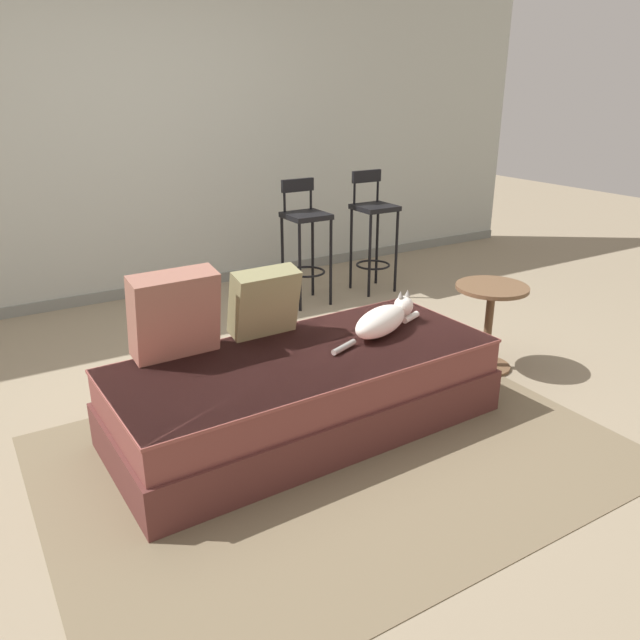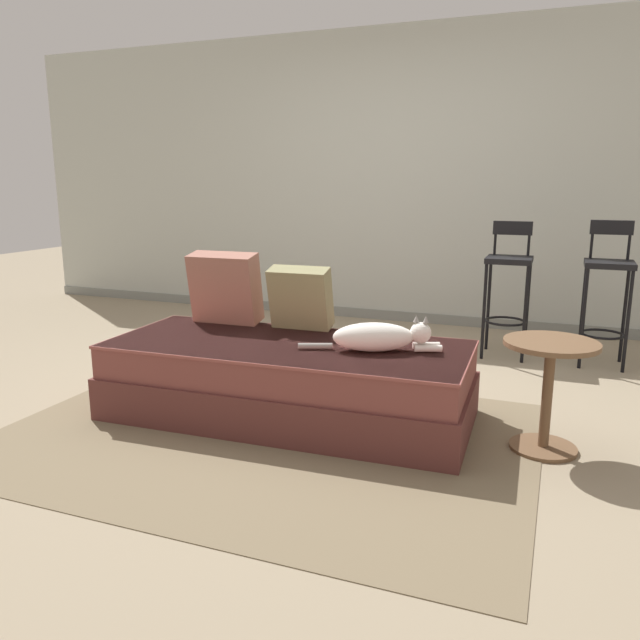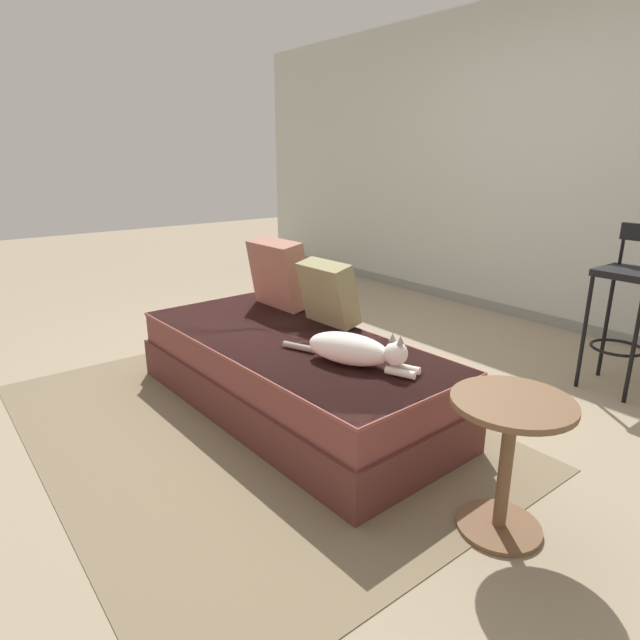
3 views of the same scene
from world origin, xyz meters
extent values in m
plane|color=gray|center=(0.00, 0.00, 0.00)|extent=(16.00, 16.00, 0.00)
cube|color=#B7BCB2|center=(0.00, 2.25, 1.30)|extent=(8.00, 0.10, 2.60)
cube|color=gray|center=(0.00, 2.20, 0.04)|extent=(8.00, 0.02, 0.09)
cube|color=#75664C|center=(0.00, -0.70, 0.00)|extent=(2.68, 1.95, 0.01)
cube|color=brown|center=(0.00, -0.40, 0.12)|extent=(2.01, 0.92, 0.24)
cube|color=brown|center=(0.00, -0.40, 0.33)|extent=(1.96, 0.87, 0.18)
cube|color=brown|center=(0.00, -0.40, 0.41)|extent=(1.98, 0.89, 0.02)
cube|color=#936051|center=(-0.55, -0.09, 0.64)|extent=(0.43, 0.23, 0.44)
cube|color=#847F56|center=(-0.06, -0.07, 0.61)|extent=(0.36, 0.22, 0.38)
ellipsoid|color=white|center=(0.48, -0.39, 0.49)|extent=(0.45, 0.31, 0.15)
sphere|color=white|center=(0.71, -0.30, 0.52)|extent=(0.11, 0.11, 0.11)
cone|color=gray|center=(0.68, -0.30, 0.59)|extent=(0.03, 0.03, 0.04)
cone|color=gray|center=(0.73, -0.30, 0.59)|extent=(0.03, 0.03, 0.04)
cylinder|color=white|center=(0.75, -0.31, 0.44)|extent=(0.14, 0.08, 0.04)
cylinder|color=white|center=(0.73, -0.26, 0.44)|extent=(0.14, 0.08, 0.04)
cylinder|color=gray|center=(0.19, -0.47, 0.44)|extent=(0.18, 0.09, 0.03)
cylinder|color=black|center=(0.86, 1.17, 0.35)|extent=(0.02, 0.02, 0.70)
cylinder|color=black|center=(1.14, 1.17, 0.35)|extent=(0.02, 0.02, 0.70)
cylinder|color=black|center=(0.86, 1.45, 0.35)|extent=(0.02, 0.02, 0.70)
torus|color=black|center=(1.00, 1.31, 0.26)|extent=(0.30, 0.30, 0.02)
cube|color=black|center=(1.00, 1.31, 0.72)|extent=(0.32, 0.32, 0.04)
cylinder|color=black|center=(0.88, 1.44, 0.82)|extent=(0.02, 0.02, 0.24)
cylinder|color=brown|center=(1.34, -0.36, 0.26)|extent=(0.05, 0.05, 0.52)
cylinder|color=brown|center=(1.34, -0.36, 0.01)|extent=(0.32, 0.32, 0.02)
cylinder|color=brown|center=(1.34, -0.36, 0.53)|extent=(0.44, 0.44, 0.02)
camera|label=1|loc=(-1.43, -2.89, 1.70)|focal=35.00mm
camera|label=2|loc=(1.35, -3.39, 1.28)|focal=35.00mm
camera|label=3|loc=(2.27, -1.96, 1.38)|focal=30.00mm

